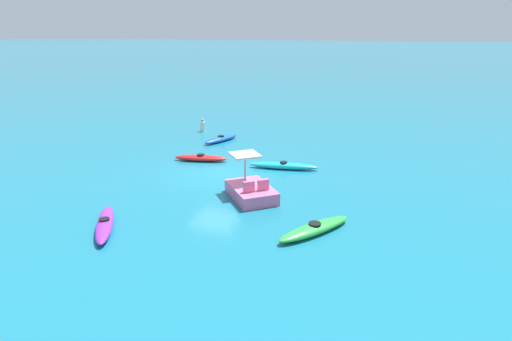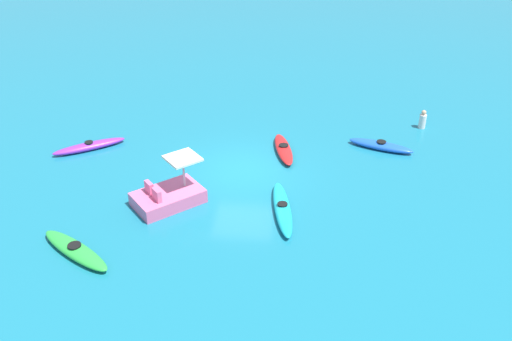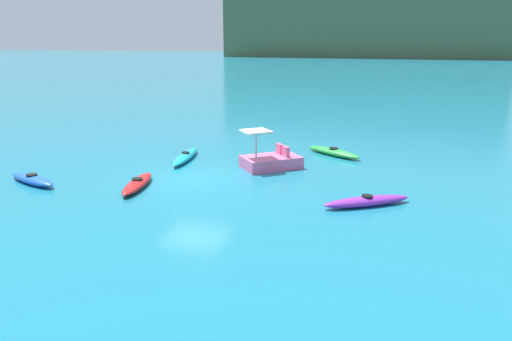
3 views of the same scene
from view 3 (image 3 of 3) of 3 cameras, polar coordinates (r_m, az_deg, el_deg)
The scene contains 8 objects.
ground_plane at distance 18.50m, azimuth -7.59°, elevation -1.06°, with size 600.00×600.00×0.00m, color #19728C.
headland_cliff at distance 194.61m, azimuth 13.37°, elevation 18.03°, with size 104.11×40.62×31.49m, color #4C6042.
kayak_blue at distance 19.70m, azimuth -25.73°, elevation -0.97°, with size 2.80×1.54×0.37m.
kayak_purple at distance 15.74m, azimuth 13.41°, elevation -3.68°, with size 2.88×2.14×0.37m.
kayak_cyan at distance 21.60m, azimuth -8.61°, elevation 1.73°, with size 1.07×3.47×0.37m.
kayak_green at distance 22.53m, azimuth 9.48°, elevation 2.25°, with size 2.95×2.29×0.37m.
kayak_red at distance 17.77m, azimuth -14.33°, elevation -1.56°, with size 1.17×2.85×0.37m.
pedal_boat_pink at distance 19.96m, azimuth 1.80°, elevation 1.28°, with size 2.80×2.70×1.68m.
Camera 3 is at (7.42, -16.13, 5.17)m, focal length 32.65 mm.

